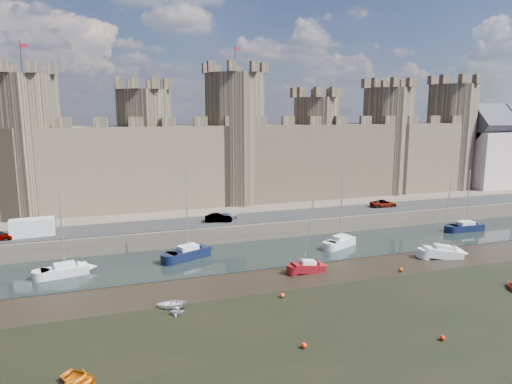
# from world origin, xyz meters

# --- Properties ---
(ground) EXTENTS (160.00, 160.00, 0.00)m
(ground) POSITION_xyz_m (0.00, 0.00, 0.00)
(ground) COLOR black
(ground) RESTS_ON ground
(seaweed_patch) EXTENTS (70.00, 34.00, 0.01)m
(seaweed_patch) POSITION_xyz_m (0.00, -6.00, 0.01)
(seaweed_patch) COLOR black
(seaweed_patch) RESTS_ON ground
(water_channel) EXTENTS (160.00, 12.00, 0.08)m
(water_channel) POSITION_xyz_m (0.00, 24.00, 0.04)
(water_channel) COLOR black
(water_channel) RESTS_ON ground
(quay) EXTENTS (160.00, 60.00, 2.50)m
(quay) POSITION_xyz_m (0.00, 60.00, 1.25)
(quay) COLOR #4C443A
(quay) RESTS_ON ground
(road) EXTENTS (160.00, 7.00, 0.10)m
(road) POSITION_xyz_m (0.00, 34.00, 2.55)
(road) COLOR black
(road) RESTS_ON quay
(castle) EXTENTS (108.50, 11.00, 29.00)m
(castle) POSITION_xyz_m (-0.64, 48.00, 11.67)
(castle) COLOR #42382B
(castle) RESTS_ON quay
(car_1) EXTENTS (4.29, 2.38, 1.34)m
(car_1) POSITION_xyz_m (-5.08, 33.14, 3.17)
(car_1) COLOR gray
(car_1) RESTS_ON quay
(car_2) EXTENTS (4.93, 3.19, 1.33)m
(car_2) POSITION_xyz_m (-3.95, 34.16, 3.16)
(car_2) COLOR gray
(car_2) RESTS_ON quay
(car_3) EXTENTS (4.87, 2.70, 1.29)m
(car_3) POSITION_xyz_m (24.79, 34.55, 3.14)
(car_3) COLOR gray
(car_3) RESTS_ON quay
(van) EXTENTS (5.66, 2.68, 2.39)m
(van) POSITION_xyz_m (-30.43, 33.50, 3.70)
(van) COLOR silver
(van) RESTS_ON quay
(sailboat_0) EXTENTS (5.37, 2.92, 9.52)m
(sailboat_0) POSITION_xyz_m (-25.98, 23.38, 0.76)
(sailboat_0) COLOR silver
(sailboat_0) RESTS_ON ground
(sailboat_1) EXTENTS (6.07, 4.28, 11.35)m
(sailboat_1) POSITION_xyz_m (-11.24, 24.92, 0.87)
(sailboat_1) COLOR black
(sailboat_1) RESTS_ON ground
(sailboat_2) EXTENTS (5.20, 3.74, 10.49)m
(sailboat_2) POSITION_xyz_m (10.09, 23.26, 0.83)
(sailboat_2) COLOR silver
(sailboat_2) RESTS_ON ground
(sailboat_3) EXTENTS (5.67, 2.40, 9.80)m
(sailboat_3) POSITION_xyz_m (33.43, 24.53, 0.76)
(sailboat_3) COLOR black
(sailboat_3) RESTS_ON ground
(sailboat_4) EXTENTS (4.01, 1.61, 9.33)m
(sailboat_4) POSITION_xyz_m (1.44, 15.47, 0.70)
(sailboat_4) COLOR maroon
(sailboat_4) RESTS_ON ground
(sailboat_5) EXTENTS (5.25, 3.19, 10.61)m
(sailboat_5) POSITION_xyz_m (20.57, 14.81, 0.76)
(sailboat_5) COLOR silver
(sailboat_5) RESTS_ON ground
(dinghy_0) EXTENTS (3.95, 4.06, 0.69)m
(dinghy_0) POSITION_xyz_m (-23.47, -0.23, 0.34)
(dinghy_0) COLOR #C5620B
(dinghy_0) RESTS_ON ground
(dinghy_3) EXTENTS (1.88, 1.81, 0.76)m
(dinghy_3) POSITION_xyz_m (-15.28, 8.85, 0.38)
(dinghy_3) COLOR silver
(dinghy_3) RESTS_ON ground
(dinghy_6) EXTENTS (3.65, 3.23, 0.63)m
(dinghy_6) POSITION_xyz_m (-15.52, 10.68, 0.31)
(dinghy_6) COLOR silver
(dinghy_6) RESTS_ON ground
(buoy_1) EXTENTS (0.47, 0.47, 0.47)m
(buoy_1) POSITION_xyz_m (-4.31, 9.45, 0.24)
(buoy_1) COLOR #DC4A09
(buoy_1) RESTS_ON ground
(buoy_2) EXTENTS (0.46, 0.46, 0.46)m
(buoy_2) POSITION_xyz_m (5.09, -3.17, 0.23)
(buoy_2) COLOR red
(buoy_2) RESTS_ON ground
(buoy_3) EXTENTS (0.51, 0.51, 0.51)m
(buoy_3) POSITION_xyz_m (12.02, 12.00, 0.25)
(buoy_3) COLOR #DA3F09
(buoy_3) RESTS_ON ground
(buoy_4) EXTENTS (0.48, 0.48, 0.48)m
(buoy_4) POSITION_xyz_m (-6.47, -0.59, 0.24)
(buoy_4) COLOR red
(buoy_4) RESTS_ON ground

